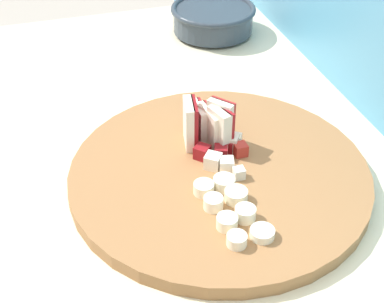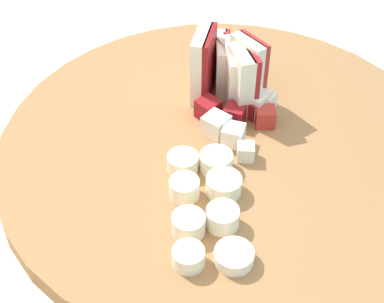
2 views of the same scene
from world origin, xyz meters
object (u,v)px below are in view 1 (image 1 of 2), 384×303
(ceramic_bowl, at_px, (213,18))
(apple_dice_pile, at_px, (225,151))
(cutting_board, at_px, (219,175))
(banana_slice_rows, at_px, (230,207))
(apple_wedge_fan, at_px, (208,124))

(ceramic_bowl, bearing_deg, apple_dice_pile, -16.50)
(cutting_board, relative_size, banana_slice_rows, 3.26)
(banana_slice_rows, bearing_deg, apple_wedge_fan, 172.59)
(cutting_board, relative_size, apple_wedge_fan, 5.01)
(apple_dice_pile, xyz_separation_m, banana_slice_rows, (0.10, -0.03, -0.00))
(apple_wedge_fan, bearing_deg, apple_dice_pile, 17.07)
(banana_slice_rows, height_order, ceramic_bowl, ceramic_bowl)
(apple_dice_pile, relative_size, banana_slice_rows, 0.70)
(cutting_board, distance_m, ceramic_bowl, 0.44)
(cutting_board, height_order, apple_dice_pile, apple_dice_pile)
(cutting_board, height_order, ceramic_bowl, ceramic_bowl)
(ceramic_bowl, bearing_deg, banana_slice_rows, -16.48)
(apple_dice_pile, bearing_deg, cutting_board, -33.48)
(apple_wedge_fan, relative_size, apple_dice_pile, 0.93)
(apple_wedge_fan, distance_m, apple_dice_pile, 0.04)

